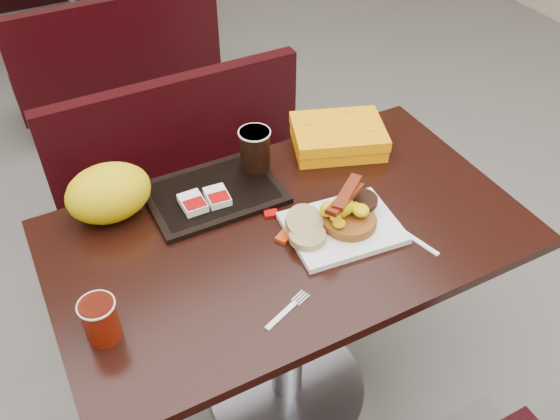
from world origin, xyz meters
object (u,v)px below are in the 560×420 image
table_far (78,1)px  coffee_cup_near (101,320)px  tray (214,193)px  pancake_stack (349,219)px  clamshell (338,137)px  fork (281,316)px  hashbrown_sleeve_right (217,196)px  bench_near_n (200,190)px  hashbrown_sleeve_left (193,203)px  paper_bag (109,193)px  platter (342,228)px  bench_far_s (111,54)px  knife (413,238)px  table_near (287,321)px  coffee_cup_far (255,149)px

table_far → coffee_cup_near: coffee_cup_near is taller
tray → coffee_cup_near: bearing=-140.0°
pancake_stack → clamshell: clamshell is taller
fork → hashbrown_sleeve_right: (0.02, 0.41, 0.02)m
bench_near_n → hashbrown_sleeve_left: 0.69m
paper_bag → platter: bearing=-33.0°
paper_bag → bench_far_s: bearing=77.0°
table_far → pancake_stack: bearing=-87.0°
coffee_cup_near → knife: coffee_cup_near is taller
coffee_cup_near → clamshell: (0.80, 0.36, -0.02)m
fork → hashbrown_sleeve_right: bearing=65.1°
knife → paper_bag: paper_bag is taller
table_near → hashbrown_sleeve_left: size_ratio=14.92×
knife → hashbrown_sleeve_right: bearing=-146.7°
platter → tray: bearing=136.2°
platter → pancake_stack: (0.02, -0.00, 0.02)m
fork → pancake_stack: bearing=9.5°
coffee_cup_near → knife: bearing=-5.0°
table_far → paper_bag: (-0.38, -2.34, 0.45)m
bench_far_s → tray: size_ratio=2.83×
fork → paper_bag: 0.55m
paper_bag → coffee_cup_near: bearing=-108.6°
knife → coffee_cup_far: 0.50m
bench_far_s → coffee_cup_far: (0.03, -1.64, 0.46)m
clamshell → pancake_stack: bearing=-97.2°
knife → clamshell: clamshell is taller
clamshell → coffee_cup_far: bearing=-162.3°
platter → coffee_cup_near: coffee_cup_near is taller
platter → coffee_cup_near: (-0.62, -0.04, 0.04)m
table_near → knife: 0.49m
paper_bag → tray: bearing=-10.4°
table_near → table_far: bearing=90.0°
fork → clamshell: bearing=25.9°
pancake_stack → fork: 0.33m
bench_far_s → platter: (0.12, -1.96, 0.40)m
clamshell → platter: bearing=-99.8°
table_near → bench_near_n: 0.70m
table_near → clamshell: size_ratio=4.53×
coffee_cup_near → clamshell: 0.88m
coffee_cup_far → knife: bearing=-61.9°
coffee_cup_near → coffee_cup_far: coffee_cup_far is taller
table_near → bench_far_s: 1.90m
clamshell → paper_bag: size_ratio=1.21×
platter → paper_bag: (-0.50, 0.32, 0.07)m
table_far → knife: bearing=-84.6°
tray → coffee_cup_far: size_ratio=3.05×
coffee_cup_near → tray: size_ratio=0.29×
table_far → hashbrown_sleeve_left: bearing=-94.4°
clamshell → fork: bearing=-112.6°
table_far → hashbrown_sleeve_right: size_ratio=15.60×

